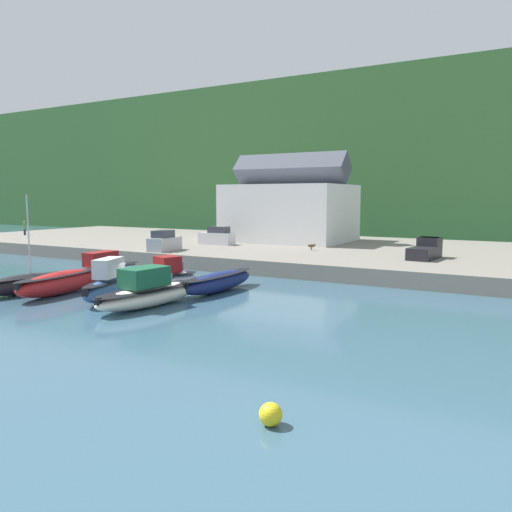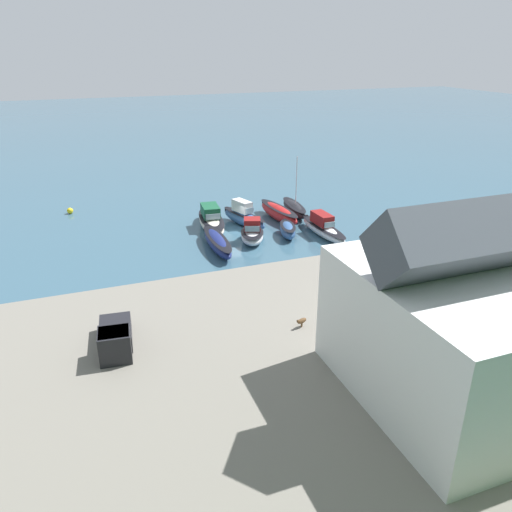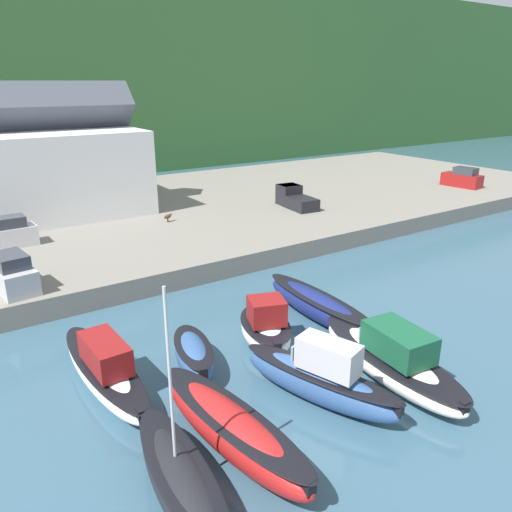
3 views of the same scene
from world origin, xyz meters
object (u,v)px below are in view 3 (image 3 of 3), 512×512
at_px(moored_boat_3, 317,305).
at_px(moored_boat_6, 321,379).
at_px(parked_car_0, 462,178).
at_px(moored_boat_4, 182,483).
at_px(moored_boat_5, 232,430).
at_px(parked_car_1, 5,234).
at_px(moored_boat_7, 391,359).
at_px(moored_boat_2, 266,327).
at_px(pickup_truck_0, 294,198).
at_px(dog_on_quay, 168,216).
at_px(parked_car_2, 11,274).
at_px(moored_boat_0, 105,369).
at_px(moored_boat_1, 194,355).

bearing_deg(moored_boat_3, moored_boat_6, -128.50).
bearing_deg(parked_car_0, moored_boat_4, -160.92).
relative_size(moored_boat_5, parked_car_1, 1.95).
height_order(moored_boat_3, parked_car_0, parked_car_0).
height_order(moored_boat_5, parked_car_0, parked_car_0).
xyz_separation_m(moored_boat_6, moored_boat_7, (3.75, -0.39, -0.13)).
bearing_deg(moored_boat_2, moored_boat_6, -79.77).
bearing_deg(moored_boat_7, moored_boat_5, -173.82).
height_order(moored_boat_5, pickup_truck_0, pickup_truck_0).
xyz_separation_m(moored_boat_5, dog_on_quay, (8.97, 25.06, 0.97)).
xyz_separation_m(moored_boat_3, parked_car_2, (-13.76, 10.36, 1.53)).
xyz_separation_m(moored_boat_7, dog_on_quay, (0.70, 25.00, 0.91)).
xyz_separation_m(moored_boat_7, parked_car_1, (-11.63, 25.23, 1.37)).
xyz_separation_m(moored_boat_0, moored_boat_5, (2.48, -6.49, 0.02)).
bearing_deg(parked_car_1, dog_on_quay, -93.30).
relative_size(moored_boat_7, dog_on_quay, 10.11).
height_order(moored_boat_2, moored_boat_7, moored_boat_7).
height_order(moored_boat_0, moored_boat_5, moored_boat_0).
relative_size(moored_boat_6, pickup_truck_0, 1.52).
bearing_deg(moored_boat_2, moored_boat_3, 30.42).
xyz_separation_m(moored_boat_0, moored_boat_2, (7.90, -0.82, 0.06)).
height_order(moored_boat_0, moored_boat_3, moored_boat_0).
xyz_separation_m(moored_boat_4, parked_car_1, (-0.83, 26.47, 1.54)).
bearing_deg(parked_car_0, parked_car_1, 167.35).
height_order(moored_boat_0, parked_car_2, parked_car_2).
bearing_deg(pickup_truck_0, moored_boat_6, -119.83).
height_order(parked_car_0, parked_car_1, same).
relative_size(moored_boat_5, dog_on_quay, 9.52).
distance_m(moored_boat_1, dog_on_quay, 21.04).
xyz_separation_m(moored_boat_2, dog_on_quay, (3.55, 19.39, 0.93)).
height_order(moored_boat_3, dog_on_quay, dog_on_quay).
height_order(moored_boat_6, parked_car_2, parked_car_2).
bearing_deg(moored_boat_0, pickup_truck_0, 33.55).
bearing_deg(moored_boat_6, moored_boat_1, 104.44).
bearing_deg(moored_boat_3, parked_car_0, 24.00).
height_order(moored_boat_0, parked_car_1, parked_car_1).
bearing_deg(dog_on_quay, moored_boat_7, -21.27).
height_order(moored_boat_0, moored_boat_7, moored_boat_7).
xyz_separation_m(moored_boat_1, dog_on_quay, (7.68, 19.56, 1.08)).
bearing_deg(moored_boat_2, moored_boat_7, -43.06).
distance_m(moored_boat_4, moored_boat_5, 2.79).
height_order(moored_boat_0, moored_boat_1, moored_boat_0).
bearing_deg(pickup_truck_0, moored_boat_5, -126.03).
relative_size(moored_boat_2, moored_boat_3, 0.60).
height_order(moored_boat_1, parked_car_1, parked_car_1).
height_order(moored_boat_0, moored_boat_2, moored_boat_2).
relative_size(moored_boat_0, moored_boat_1, 1.87).
distance_m(moored_boat_0, moored_boat_3, 11.92).
xyz_separation_m(moored_boat_1, parked_car_0, (41.15, 14.89, 1.54)).
distance_m(moored_boat_4, parked_car_2, 18.10).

